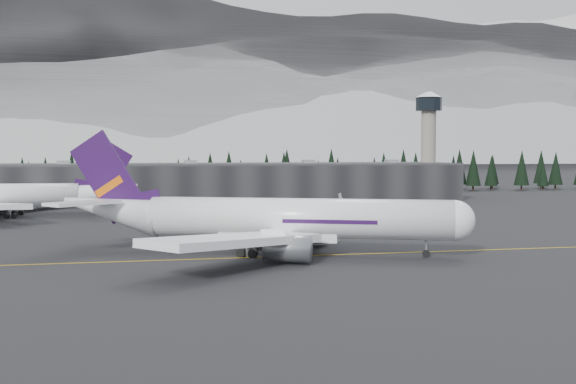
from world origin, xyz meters
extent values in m
plane|color=black|center=(0.00, 0.00, 0.00)|extent=(1400.00, 1400.00, 0.00)
cube|color=gold|center=(0.00, -2.00, 0.01)|extent=(400.00, 0.40, 0.02)
cube|color=black|center=(0.00, 125.00, 6.00)|extent=(160.00, 30.00, 12.00)
cube|color=#333335|center=(0.00, 125.00, 12.30)|extent=(160.00, 30.00, 0.60)
cylinder|color=gray|center=(75.00, 128.00, 16.00)|extent=(5.20, 5.20, 32.00)
cylinder|color=black|center=(75.00, 128.00, 33.25)|extent=(9.20, 9.20, 4.50)
cone|color=silver|center=(75.00, 128.00, 36.70)|extent=(10.00, 10.00, 2.00)
cube|color=black|center=(0.00, 162.00, 7.50)|extent=(360.00, 20.00, 15.00)
cylinder|color=white|center=(-2.53, 0.11, 5.92)|extent=(48.34, 24.54, 6.46)
sphere|color=white|center=(20.43, -9.16, 5.92)|extent=(6.46, 6.46, 6.46)
cone|color=white|center=(-32.48, 12.21, 6.89)|extent=(19.19, 12.76, 9.35)
cube|color=white|center=(-2.27, 18.00, 4.20)|extent=(11.72, 30.90, 2.76)
cylinder|color=gray|center=(1.50, 10.09, 2.37)|extent=(8.02, 6.41, 4.09)
cube|color=white|center=(-14.77, -12.94, 4.20)|extent=(28.64, 25.99, 2.76)
cylinder|color=gray|center=(-6.56, -9.87, 2.37)|extent=(8.02, 6.41, 4.09)
cube|color=#2A0E42|center=(-32.98, 12.41, 12.38)|extent=(12.85, 5.61, 16.03)
cube|color=#DC600C|center=(-32.78, 12.33, 10.77)|extent=(5.09, 2.53, 3.95)
cube|color=white|center=(-32.05, 19.00, 8.40)|extent=(6.45, 12.40, 0.54)
cube|color=white|center=(-36.89, 7.02, 8.40)|extent=(12.31, 11.11, 0.54)
cylinder|color=black|center=(16.44, -7.55, 1.61)|extent=(0.54, 0.54, 3.23)
cylinder|color=black|center=(-7.70, 7.42, 1.61)|extent=(0.54, 0.54, 3.23)
cylinder|color=black|center=(-11.33, -1.56, 1.61)|extent=(0.54, 0.54, 3.23)
cone|color=white|center=(-35.44, 78.50, 6.39)|extent=(17.03, 6.73, 8.68)
cube|color=white|center=(-58.70, 95.02, 3.89)|extent=(21.10, 28.16, 2.56)
cube|color=#2A0D40|center=(-34.94, 78.47, 11.49)|extent=(12.66, 1.06, 14.87)
cube|color=orange|center=(-35.14, 78.48, 9.99)|extent=(4.89, 0.77, 3.66)
cube|color=white|center=(-33.71, 72.42, 7.79)|extent=(9.05, 11.82, 0.50)
cube|color=white|center=(-33.18, 84.39, 7.79)|extent=(9.70, 11.68, 0.50)
cylinder|color=black|center=(-58.59, 75.03, 1.50)|extent=(0.50, 0.50, 3.00)
cylinder|color=black|center=(-58.19, 84.01, 1.50)|extent=(0.50, 0.50, 3.00)
imported|color=silver|center=(-29.70, 99.02, 0.78)|extent=(2.87, 5.73, 1.56)
imported|color=silver|center=(33.87, 99.15, 0.66)|extent=(3.86, 1.55, 1.31)
camera|label=1|loc=(-29.15, -113.78, 16.96)|focal=45.00mm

